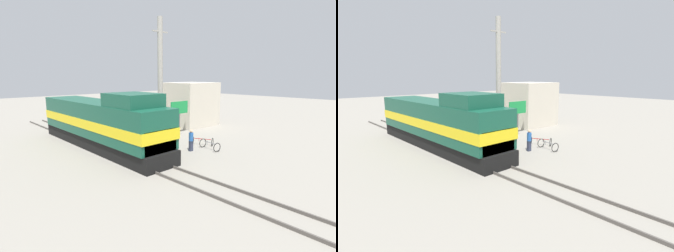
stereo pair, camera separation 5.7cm
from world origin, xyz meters
TOP-DOWN VIEW (x-y plane):
  - ground_plane at (0.00, 0.00)m, footprint 120.00×120.00m
  - rail_near at (-0.72, 0.00)m, footprint 0.08×37.25m
  - rail_far at (0.72, 0.00)m, footprint 0.08×37.25m
  - locomotive at (0.00, 2.32)m, footprint 3.03×15.27m
  - utility_pole at (6.61, 2.91)m, footprint 1.80×0.49m
  - vendor_umbrella at (3.65, 0.80)m, footprint 1.88×1.88m
  - billboard_sign at (7.91, 1.63)m, footprint 2.26×0.12m
  - shrub_cluster at (3.33, 0.93)m, footprint 1.13×1.13m
  - person_bystander at (4.30, -3.12)m, footprint 0.34×0.34m
  - bicycle at (5.63, -3.86)m, footprint 0.96×1.73m
  - bicycle_spare at (6.24, -2.64)m, footprint 1.34×1.82m
  - building_block_distant at (12.27, 4.06)m, footprint 5.17×4.38m

SIDE VIEW (x-z plane):
  - ground_plane at x=0.00m, z-range 0.00..0.00m
  - rail_near at x=-0.72m, z-range 0.00..0.15m
  - rail_far at x=0.72m, z-range 0.00..0.15m
  - bicycle_spare at x=6.24m, z-range 0.01..0.67m
  - bicycle at x=5.63m, z-range 0.01..0.71m
  - shrub_cluster at x=3.33m, z-range 0.00..1.13m
  - person_bystander at x=4.30m, z-range 0.06..1.70m
  - vendor_umbrella at x=3.65m, z-range 0.79..2.80m
  - locomotive at x=0.00m, z-range -0.30..4.17m
  - billboard_sign at x=7.91m, z-range 0.81..3.98m
  - building_block_distant at x=12.27m, z-range 0.00..4.83m
  - utility_pole at x=6.61m, z-range 0.04..10.88m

